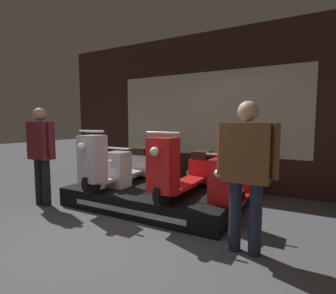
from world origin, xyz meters
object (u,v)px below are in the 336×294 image
scooter_display_left (119,164)px  scooter_backrow_1 (183,181)px  scooter_backrow_2 (235,187)px  scooter_display_right (184,170)px  scooter_backrow_0 (140,176)px  person_left_browsing (41,149)px  person_right_browsing (247,164)px

scooter_display_left → scooter_backrow_1: bearing=27.9°
scooter_backrow_1 → scooter_backrow_2: bearing=0.0°
scooter_display_right → scooter_backrow_0: scooter_display_right is taller
scooter_backrow_0 → person_left_browsing: (-1.07, -1.25, 0.57)m
scooter_display_left → scooter_backrow_1: 1.13m
scooter_display_left → scooter_backrow_2: bearing=15.3°
scooter_backrow_1 → person_left_browsing: (-1.97, -1.25, 0.57)m
scooter_backrow_2 → person_right_browsing: (0.44, -1.25, 0.58)m
scooter_backrow_0 → scooter_backrow_2: size_ratio=1.00×
scooter_backrow_2 → person_right_browsing: size_ratio=1.13×
scooter_backrow_0 → scooter_backrow_2: (1.79, 0.00, 0.00)m
scooter_display_right → scooter_backrow_0: 1.30m
scooter_backrow_2 → person_right_browsing: person_right_browsing is taller
scooter_backrow_1 → person_left_browsing: size_ratio=1.12×
scooter_backrow_1 → scooter_display_left: bearing=-152.1°
scooter_backrow_0 → scooter_backrow_2: same height
scooter_display_right → scooter_backrow_2: 0.86m
scooter_backrow_0 → person_right_browsing: person_right_browsing is taller
scooter_backrow_2 → person_right_browsing: 1.45m
scooter_display_right → scooter_backrow_0: (-1.16, 0.51, -0.30)m
person_left_browsing → scooter_display_left: bearing=36.4°
scooter_display_right → scooter_backrow_2: scooter_display_right is taller
person_left_browsing → scooter_backrow_2: bearing=23.6°
scooter_display_left → person_left_browsing: (-1.01, -0.74, 0.27)m
scooter_backrow_1 → person_left_browsing: person_left_browsing is taller
scooter_backrow_0 → scooter_backrow_2: bearing=0.0°
person_left_browsing → scooter_display_right: bearing=18.4°
scooter_backrow_2 → person_left_browsing: person_left_browsing is taller
scooter_display_left → person_right_browsing: (2.29, -0.74, 0.28)m
scooter_backrow_1 → scooter_backrow_0: bearing=180.0°
scooter_backrow_1 → scooter_backrow_2: (0.90, 0.00, 0.00)m
scooter_backrow_0 → scooter_backrow_1: bearing=0.0°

